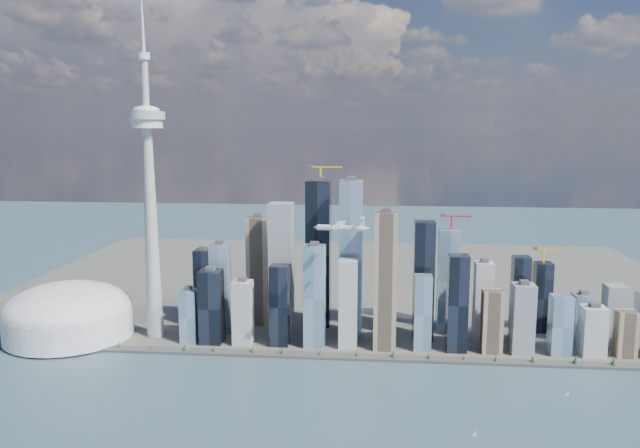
# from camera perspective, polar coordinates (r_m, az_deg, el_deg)

# --- Properties ---
(ground) EXTENTS (4000.00, 4000.00, 0.00)m
(ground) POSITION_cam_1_polar(r_m,az_deg,el_deg) (716.85, 0.33, -19.38)
(ground) COLOR #324B58
(ground) RESTS_ON ground
(seawall) EXTENTS (1100.00, 22.00, 4.00)m
(seawall) POSITION_cam_1_polar(r_m,az_deg,el_deg) (942.70, 1.70, -12.02)
(seawall) COLOR #383838
(seawall) RESTS_ON ground
(land) EXTENTS (1400.00, 900.00, 3.00)m
(land) POSITION_cam_1_polar(r_m,az_deg,el_deg) (1371.55, 2.91, -5.25)
(land) COLOR #4C4C47
(land) RESTS_ON ground
(shoreline_trees) EXTENTS (960.53, 7.20, 8.80)m
(shoreline_trees) POSITION_cam_1_polar(r_m,az_deg,el_deg) (940.28, 1.70, -11.63)
(shoreline_trees) COLOR #3F2D1E
(shoreline_trees) RESTS_ON seawall
(skyscraper_cluster) EXTENTS (736.00, 142.00, 273.17)m
(skyscraper_cluster) POSITION_cam_1_polar(r_m,az_deg,el_deg) (997.94, 5.48, -5.83)
(skyscraper_cluster) COLOR black
(skyscraper_cluster) RESTS_ON land
(needle_tower) EXTENTS (56.00, 56.00, 550.50)m
(needle_tower) POSITION_cam_1_polar(r_m,az_deg,el_deg) (1008.02, -15.31, 2.76)
(needle_tower) COLOR #A6A6A1
(needle_tower) RESTS_ON land
(dome_stadium) EXTENTS (200.00, 200.00, 86.00)m
(dome_stadium) POSITION_cam_1_polar(r_m,az_deg,el_deg) (1094.04, -21.99, -7.61)
(dome_stadium) COLOR silver
(dome_stadium) RESTS_ON land
(airplane) EXTENTS (77.65, 68.76, 18.92)m
(airplane) POSITION_cam_1_polar(r_m,az_deg,el_deg) (852.34, 1.95, -0.30)
(airplane) COLOR silver
(airplane) RESTS_ON ground
(sailboat_west) EXTENTS (5.94, 2.21, 8.21)m
(sailboat_west) POSITION_cam_1_polar(r_m,az_deg,el_deg) (748.78, 13.94, -18.12)
(sailboat_west) COLOR silver
(sailboat_west) RESTS_ON ground
(sailboat_east) EXTENTS (6.96, 3.02, 9.62)m
(sailboat_east) POSITION_cam_1_polar(r_m,az_deg,el_deg) (880.71, 21.67, -14.19)
(sailboat_east) COLOR silver
(sailboat_east) RESTS_ON ground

